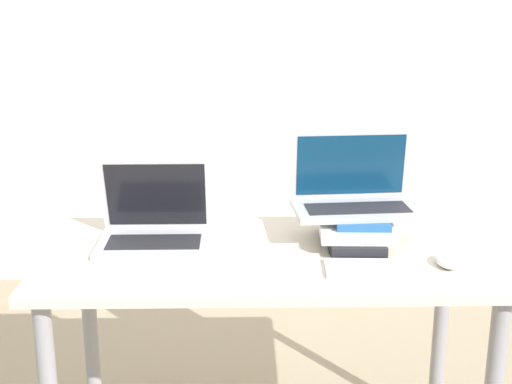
# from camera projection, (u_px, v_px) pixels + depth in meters

# --- Properties ---
(wall_back) EXTENTS (8.00, 0.05, 2.70)m
(wall_back) POSITION_uv_depth(u_px,v_px,m) (258.00, 22.00, 3.50)
(wall_back) COLOR silver
(wall_back) RESTS_ON ground_plane
(desk) EXTENTS (1.33, 0.64, 0.78)m
(desk) POSITION_uv_depth(u_px,v_px,m) (269.00, 283.00, 2.12)
(desk) COLOR beige
(desk) RESTS_ON ground_plane
(laptop_left) EXTENTS (0.34, 0.25, 0.25)m
(laptop_left) POSITION_uv_depth(u_px,v_px,m) (155.00, 226.00, 2.15)
(laptop_left) COLOR silver
(laptop_left) RESTS_ON desk
(book_stack) EXTENTS (0.23, 0.29, 0.09)m
(book_stack) POSITION_uv_depth(u_px,v_px,m) (355.00, 229.00, 2.14)
(book_stack) COLOR black
(book_stack) RESTS_ON desk
(laptop_on_books) EXTENTS (0.39, 0.25, 0.23)m
(laptop_on_books) POSITION_uv_depth(u_px,v_px,m) (355.00, 194.00, 2.17)
(laptop_on_books) COLOR #B2B2B7
(laptop_on_books) RESTS_ON book_stack
(wireless_keyboard) EXTENTS (0.27, 0.14, 0.01)m
(wireless_keyboard) POSITION_uv_depth(u_px,v_px,m) (374.00, 268.00, 1.94)
(wireless_keyboard) COLOR white
(wireless_keyboard) RESTS_ON desk
(mouse) EXTENTS (0.06, 0.11, 0.03)m
(mouse) POSITION_uv_depth(u_px,v_px,m) (447.00, 260.00, 1.98)
(mouse) COLOR white
(mouse) RESTS_ON desk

